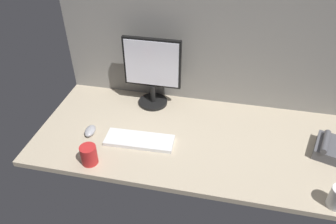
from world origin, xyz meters
The scene contains 7 objects.
ground_plane centered at (0.00, 0.00, -1.50)cm, with size 180.00×80.00×3.00cm, color tan.
cubicle_wall_back centered at (0.00, 37.50, 39.18)cm, with size 180.00×5.00×78.35cm.
monitor centered at (-33.10, 25.11, 23.16)cm, with size 34.28×18.00×43.23cm.
keyboard centered at (-31.49, -12.03, 1.00)cm, with size 37.00×13.00×2.00cm, color silver.
mouse centered at (-60.24, -10.93, 1.70)cm, with size 5.60×9.60×3.40cm, color #99999E.
mug_red_plastic centered at (-51.45, -31.88, 5.13)cm, with size 8.20×8.20×10.25cm.
desk_phone centered at (68.01, 0.20, 3.19)cm, with size 21.84×23.16×8.80cm.
Camera 1 is at (9.92, -133.14, 116.13)cm, focal length 33.84 mm.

